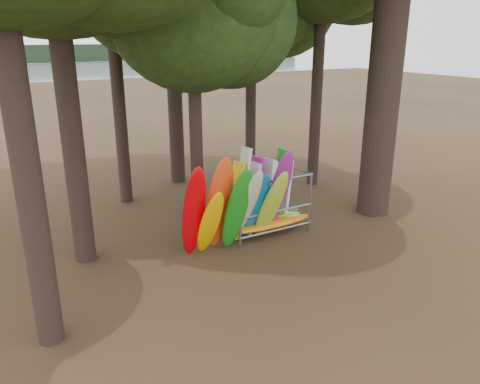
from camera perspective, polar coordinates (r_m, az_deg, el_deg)
ground at (r=14.52m, az=3.80°, el=-6.74°), size 120.00×120.00×0.00m
lake at (r=71.53m, az=-24.38°, el=12.05°), size 160.00×160.00×0.00m
oak_5 at (r=15.08m, az=-5.88°, el=22.08°), size 6.20×6.20×9.86m
kayak_row at (r=13.78m, az=-0.06°, el=-1.90°), size 3.59×2.17×3.23m
storage_rack at (r=15.33m, az=2.85°, el=-1.47°), size 3.17×1.57×2.88m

